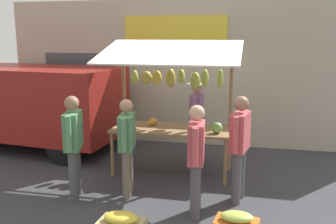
# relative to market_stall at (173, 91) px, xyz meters

# --- Properties ---
(ground_plane) EXTENTS (40.00, 40.00, 0.00)m
(ground_plane) POSITION_rel_market_stall_xyz_m (0.01, 0.07, -1.57)
(ground_plane) COLOR #38383D
(street_backdrop) EXTENTS (9.00, 0.30, 3.40)m
(street_backdrop) POSITION_rel_market_stall_xyz_m (0.07, -2.13, 0.13)
(street_backdrop) COLOR #B2A893
(street_backdrop) RESTS_ON ground
(market_stall) EXTENTS (2.50, 1.46, 2.50)m
(market_stall) POSITION_rel_market_stall_xyz_m (0.00, 0.00, 0.00)
(market_stall) COLOR olive
(market_stall) RESTS_ON ground
(vendor_with_sunhat) EXTENTS (0.43, 0.71, 1.68)m
(vendor_with_sunhat) POSITION_rel_market_stall_xyz_m (-0.35, -0.68, -0.57)
(vendor_with_sunhat) COLOR #232328
(vendor_with_sunhat) RESTS_ON ground
(shopper_with_shopping_bag) EXTENTS (0.30, 0.68, 1.60)m
(shopper_with_shopping_bag) POSITION_rel_market_stall_xyz_m (0.50, 1.21, -0.65)
(shopper_with_shopping_bag) COLOR #726656
(shopper_with_shopping_bag) RESTS_ON ground
(shopper_with_ponytail) EXTENTS (0.31, 0.70, 1.69)m
(shopper_with_ponytail) POSITION_rel_market_stall_xyz_m (-1.27, 1.05, -0.59)
(shopper_with_ponytail) COLOR #4C4C51
(shopper_with_ponytail) RESTS_ON ground
(shopper_in_grey_tee) EXTENTS (0.26, 0.70, 1.64)m
(shopper_in_grey_tee) POSITION_rel_market_stall_xyz_m (-0.69, 1.67, -0.62)
(shopper_in_grey_tee) COLOR #4C4C51
(shopper_in_grey_tee) RESTS_ON ground
(shopper_in_striped_shirt) EXTENTS (0.34, 0.69, 1.67)m
(shopper_in_striped_shirt) POSITION_rel_market_stall_xyz_m (1.30, 1.49, -0.60)
(shopper_in_striped_shirt) COLOR #4C4C51
(shopper_in_striped_shirt) RESTS_ON ground
(parked_van) EXTENTS (4.58, 2.34, 1.88)m
(parked_van) POSITION_rel_market_stall_xyz_m (3.81, -0.94, -0.45)
(parked_van) COLOR maroon
(parked_van) RESTS_ON ground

